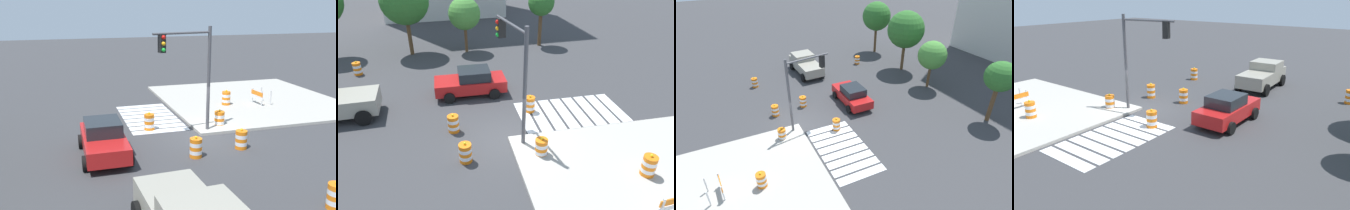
# 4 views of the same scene
# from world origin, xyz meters

# --- Properties ---
(ground_plane) EXTENTS (120.00, 120.00, 0.00)m
(ground_plane) POSITION_xyz_m (0.00, 0.00, 0.00)
(ground_plane) COLOR #38383A
(sidewalk_corner) EXTENTS (12.00, 12.00, 0.15)m
(sidewalk_corner) POSITION_xyz_m (6.00, -6.00, 0.07)
(sidewalk_corner) COLOR #ADA89E
(sidewalk_corner) RESTS_ON ground
(crosswalk_stripes) EXTENTS (5.85, 3.20, 0.02)m
(crosswalk_stripes) POSITION_xyz_m (4.00, 1.80, 0.01)
(crosswalk_stripes) COLOR silver
(crosswalk_stripes) RESTS_ON ground
(sports_car) EXTENTS (4.30, 2.14, 1.63)m
(sports_car) POSITION_xyz_m (-1.19, 5.20, 0.81)
(sports_car) COLOR red
(sports_car) RESTS_ON ground
(traffic_barrel_near_corner) EXTENTS (0.56, 0.56, 1.02)m
(traffic_barrel_near_corner) POSITION_xyz_m (1.77, 2.36, 0.45)
(traffic_barrel_near_corner) COLOR orange
(traffic_barrel_near_corner) RESTS_ON ground
(traffic_barrel_crosswalk_end) EXTENTS (0.56, 0.56, 1.02)m
(traffic_barrel_crosswalk_end) POSITION_xyz_m (-2.54, 1.24, 0.45)
(traffic_barrel_crosswalk_end) COLOR orange
(traffic_barrel_crosswalk_end) RESTS_ON ground
(traffic_barrel_median_near) EXTENTS (0.56, 0.56, 1.02)m
(traffic_barrel_median_near) POSITION_xyz_m (-8.01, -1.74, 0.45)
(traffic_barrel_median_near) COLOR orange
(traffic_barrel_median_near) RESTS_ON ground
(traffic_barrel_median_far) EXTENTS (0.56, 0.56, 1.02)m
(traffic_barrel_median_far) POSITION_xyz_m (-2.16, -1.21, 0.45)
(traffic_barrel_median_far) COLOR orange
(traffic_barrel_median_far) RESTS_ON ground
(traffic_barrel_lane_center) EXTENTS (0.56, 0.56, 1.02)m
(traffic_barrel_lane_center) POSITION_xyz_m (1.17, -1.56, 0.45)
(traffic_barrel_lane_center) COLOR orange
(traffic_barrel_lane_center) RESTS_ON ground
(traffic_barrel_on_sidewalk) EXTENTS (0.56, 0.56, 1.02)m
(traffic_barrel_on_sidewalk) POSITION_xyz_m (5.00, -3.74, 0.60)
(traffic_barrel_on_sidewalk) COLOR orange
(traffic_barrel_on_sidewalk) RESTS_ON sidewalk_corner
(construction_barricade) EXTENTS (1.30, 0.87, 1.00)m
(construction_barricade) POSITION_xyz_m (4.56, -5.96, 0.72)
(construction_barricade) COLOR silver
(construction_barricade) RESTS_ON sidewalk_corner
(traffic_light_pole) EXTENTS (0.86, 3.25, 5.50)m
(traffic_light_pole) POSITION_xyz_m (0.39, 0.52, 3.91)
(traffic_light_pole) COLOR #4C4C51
(traffic_light_pole) RESTS_ON sidewalk_corner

